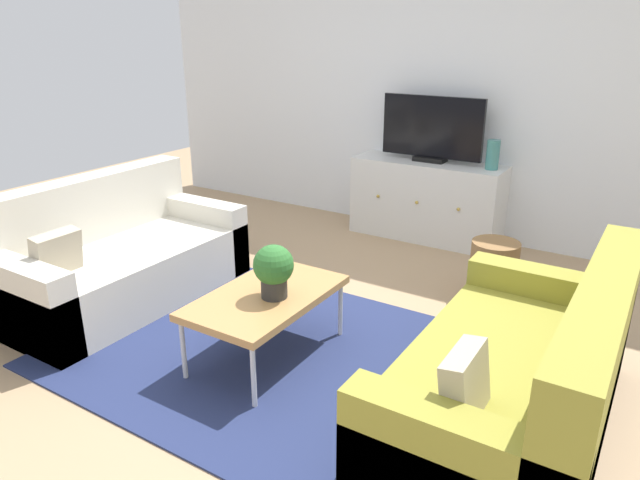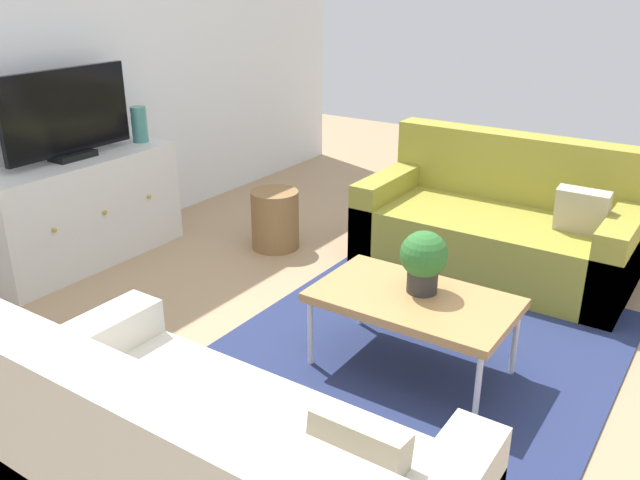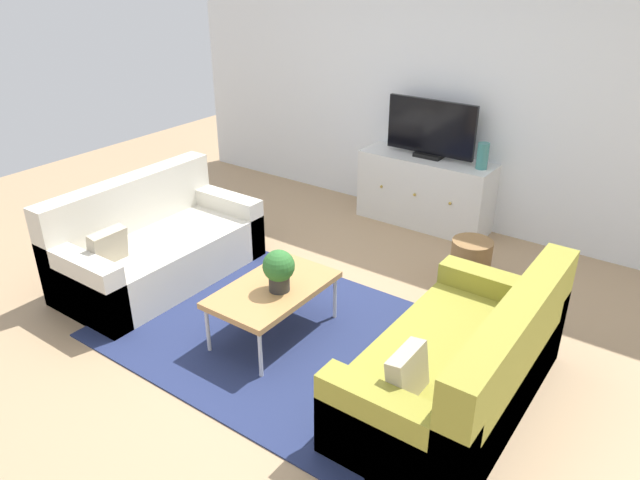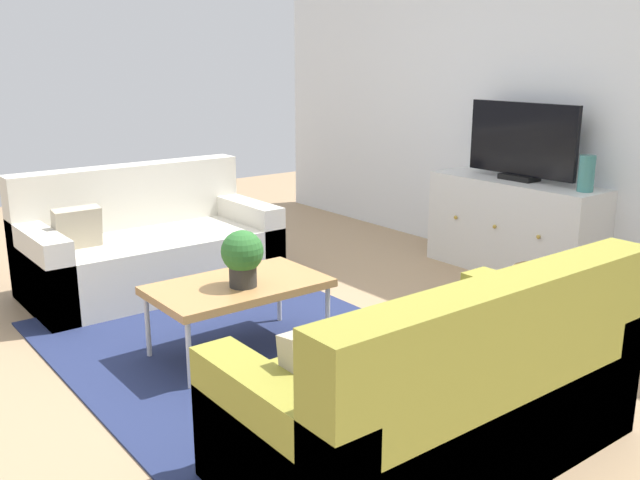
{
  "view_description": "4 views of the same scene",
  "coord_description": "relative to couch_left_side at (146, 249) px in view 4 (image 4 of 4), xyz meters",
  "views": [
    {
      "loc": [
        1.83,
        -2.55,
        1.85
      ],
      "look_at": [
        0.0,
        0.37,
        0.57
      ],
      "focal_mm": 32.23,
      "sensor_mm": 36.0,
      "label": 1
    },
    {
      "loc": [
        -2.63,
        -1.39,
        1.87
      ],
      "look_at": [
        0.0,
        0.37,
        0.57
      ],
      "focal_mm": 37.19,
      "sensor_mm": 36.0,
      "label": 2
    },
    {
      "loc": [
        2.41,
        -2.99,
        2.61
      ],
      "look_at": [
        0.0,
        0.37,
        0.57
      ],
      "focal_mm": 33.4,
      "sensor_mm": 36.0,
      "label": 3
    },
    {
      "loc": [
        3.14,
        -2.05,
        1.62
      ],
      "look_at": [
        0.0,
        0.37,
        0.57
      ],
      "focal_mm": 38.97,
      "sensor_mm": 36.0,
      "label": 4
    }
  ],
  "objects": [
    {
      "name": "ground_plane",
      "position": [
        1.44,
        0.1,
        -0.28
      ],
      "size": [
        10.0,
        10.0,
        0.0
      ],
      "primitive_type": "plane",
      "color": "tan"
    },
    {
      "name": "wall_back",
      "position": [
        1.44,
        2.65,
        1.07
      ],
      "size": [
        6.4,
        0.12,
        2.7
      ],
      "primitive_type": "cube",
      "color": "white",
      "rests_on": "ground_plane"
    },
    {
      "name": "area_rug",
      "position": [
        1.44,
        -0.05,
        -0.27
      ],
      "size": [
        2.5,
        1.9,
        0.01
      ],
      "primitive_type": "cube",
      "color": "navy",
      "rests_on": "ground_plane"
    },
    {
      "name": "couch_left_side",
      "position": [
        0.0,
        0.0,
        0.0
      ],
      "size": [
        0.88,
        1.71,
        0.86
      ],
      "color": "beige",
      "rests_on": "ground_plane"
    },
    {
      "name": "couch_right_side",
      "position": [
        2.88,
        0.0,
        0.0
      ],
      "size": [
        0.88,
        1.71,
        0.86
      ],
      "color": "olive",
      "rests_on": "ground_plane"
    },
    {
      "name": "coffee_table",
      "position": [
        1.42,
        -0.08,
        0.1
      ],
      "size": [
        0.57,
        0.96,
        0.41
      ],
      "color": "#B7844C",
      "rests_on": "ground_plane"
    },
    {
      "name": "potted_plant",
      "position": [
        1.49,
        -0.09,
        0.31
      ],
      "size": [
        0.23,
        0.23,
        0.31
      ],
      "color": "#2D2D2D",
      "rests_on": "coffee_table"
    },
    {
      "name": "tv_console",
      "position": [
        1.41,
        2.37,
        0.08
      ],
      "size": [
        1.36,
        0.47,
        0.72
      ],
      "color": "silver",
      "rests_on": "ground_plane"
    },
    {
      "name": "flat_screen_tv",
      "position": [
        1.41,
        2.39,
        0.73
      ],
      "size": [
        0.92,
        0.16,
        0.58
      ],
      "color": "black",
      "rests_on": "tv_console"
    },
    {
      "name": "glass_vase",
      "position": [
        1.97,
        2.37,
        0.57
      ],
      "size": [
        0.11,
        0.11,
        0.25
      ],
      "primitive_type": "cylinder",
      "color": "teal",
      "rests_on": "tv_console"
    },
    {
      "name": "wicker_basket",
      "position": [
        2.31,
        1.45,
        -0.07
      ],
      "size": [
        0.34,
        0.34,
        0.42
      ],
      "primitive_type": "cylinder",
      "color": "olive",
      "rests_on": "ground_plane"
    }
  ]
}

